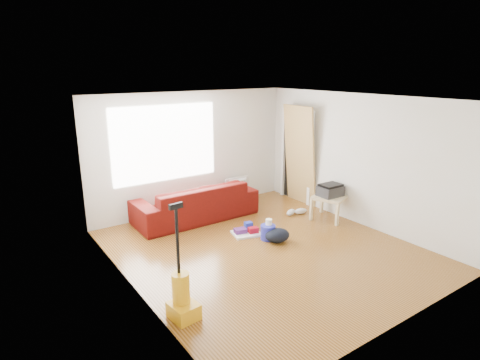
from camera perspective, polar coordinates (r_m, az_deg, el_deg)
room at (r=6.57m, az=3.49°, el=0.66°), size 4.51×5.01×2.51m
sofa at (r=8.23m, az=-6.26°, el=-5.43°), size 2.47×0.97×0.72m
tv_stand at (r=9.01m, az=-0.19°, el=-2.56°), size 0.69×0.46×0.24m
tv at (r=8.92m, az=-0.19°, el=-0.79°), size 0.61×0.08×0.35m
side_table at (r=8.23m, az=12.64°, el=-2.72°), size 0.77×0.77×0.49m
printer at (r=8.17m, az=12.73°, el=-1.41°), size 0.47×0.37×0.24m
bucket at (r=7.25m, az=3.99°, el=-8.39°), size 0.28×0.28×0.26m
toilet_paper at (r=7.21m, az=4.10°, el=-6.95°), size 0.11×0.11×0.10m
cleaning_tray at (r=7.43m, az=0.94°, el=-7.29°), size 0.57×0.50×0.18m
backpack at (r=7.17m, az=5.30°, el=-8.72°), size 0.52×0.45×0.24m
sneakers at (r=8.45m, az=7.93°, el=-4.49°), size 0.53×0.27×0.12m
vacuum at (r=5.12m, az=-8.23°, el=-16.17°), size 0.34×0.38×1.46m
door_panel at (r=9.21m, az=8.21°, el=-3.16°), size 0.27×0.88×2.18m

